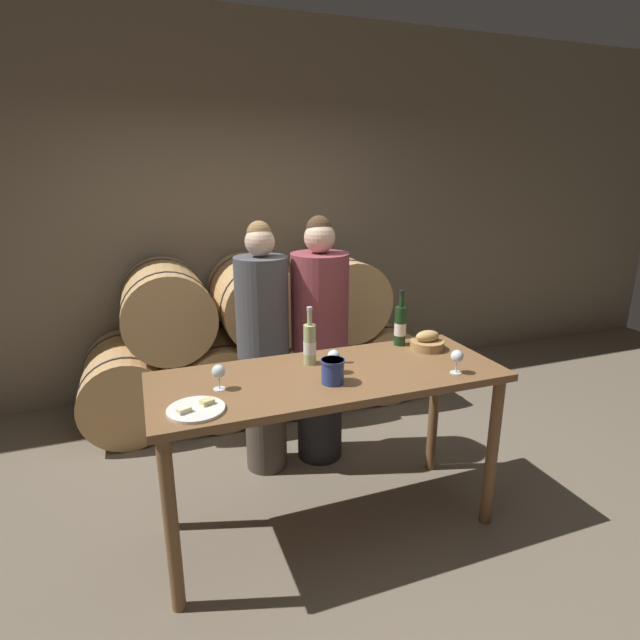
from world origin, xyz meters
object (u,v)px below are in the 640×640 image
wine_bottle_white (310,344)px  wine_glass_center (457,357)px  person_right (320,342)px  cheese_plate (196,409)px  tasting_table (329,395)px  bread_basket (427,342)px  wine_bottle_red (400,325)px  blue_crock (333,370)px  wine_glass_left (333,357)px  wine_glass_far_left (218,372)px  person_left (263,350)px

wine_bottle_white → wine_glass_center: 0.77m
person_right → cheese_plate: person_right is taller
tasting_table → bread_basket: bearing=12.2°
cheese_plate → wine_glass_center: wine_glass_center is taller
tasting_table → cheese_plate: (-0.70, -0.19, 0.13)m
tasting_table → wine_bottle_red: bearing=25.7°
bread_basket → cheese_plate: (-1.38, -0.34, -0.03)m
wine_bottle_red → blue_crock: 0.71m
wine_glass_left → bread_basket: bearing=12.4°
wine_glass_far_left → wine_glass_center: (1.19, -0.23, 0.00)m
wine_bottle_red → person_right: bearing=128.4°
wine_bottle_white → cheese_plate: bearing=-151.2°
blue_crock → bread_basket: 0.75m
wine_bottle_white → person_right: bearing=64.6°
person_left → wine_bottle_white: size_ratio=5.18×
person_left → wine_glass_far_left: bearing=-119.0°
wine_bottle_white → cheese_plate: size_ratio=1.26×
wine_bottle_red → cheese_plate: 1.35m
blue_crock → bread_basket: blue_crock is taller
blue_crock → bread_basket: (0.70, 0.26, -0.02)m
person_left → blue_crock: 0.86m
person_left → cheese_plate: (-0.53, -0.91, 0.10)m
blue_crock → person_left: bearing=99.9°
tasting_table → blue_crock: blue_crock is taller
blue_crock → wine_bottle_white: bearing=94.0°
cheese_plate → bread_basket: bearing=13.8°
tasting_table → wine_glass_left: 0.21m
tasting_table → person_right: size_ratio=1.09×
tasting_table → wine_bottle_red: (0.56, 0.27, 0.24)m
tasting_table → person_right: 0.74m
wine_glass_left → wine_glass_far_left: bearing=179.9°
person_right → bread_basket: 0.74m
cheese_plate → blue_crock: bearing=6.3°
bread_basket → wine_glass_center: (-0.06, -0.37, 0.05)m
wine_bottle_red → wine_glass_left: bearing=-153.6°
person_right → blue_crock: person_right is taller
bread_basket → person_left: bearing=146.3°
wine_bottle_white → bread_basket: 0.73m
bread_basket → wine_glass_center: 0.38m
blue_crock → wine_glass_left: wine_glass_left is taller
wine_glass_far_left → wine_glass_left: 0.59m
tasting_table → bread_basket: bread_basket is taller
wine_bottle_white → bread_basket: (0.72, -0.02, -0.07)m
person_right → wine_bottle_red: person_right is taller
person_left → blue_crock: person_left is taller
blue_crock → wine_glass_center: 0.66m
wine_glass_left → wine_bottle_white: bearing=113.8°
person_left → wine_bottle_white: (0.12, -0.55, 0.20)m
person_right → wine_glass_left: bearing=-104.8°
person_left → bread_basket: 1.03m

